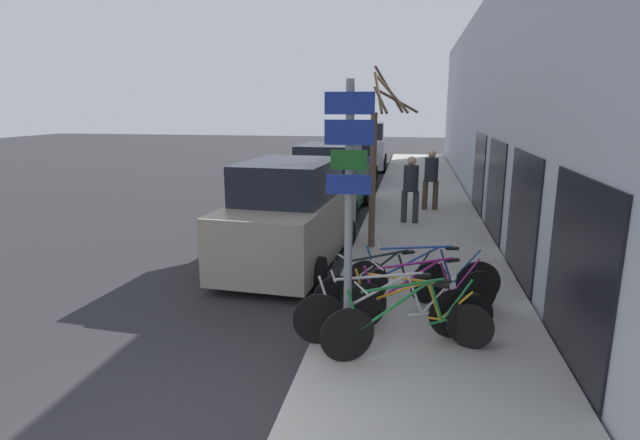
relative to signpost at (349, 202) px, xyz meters
name	(u,v)px	position (x,y,z in m)	size (l,w,h in m)	color
ground_plane	(335,215)	(-1.50, 8.60, -2.08)	(80.00, 80.00, 0.00)	#28282B
sidewalk_curb	(421,199)	(1.10, 11.40, -2.00)	(3.20, 32.00, 0.15)	#9E9B93
building_facade	(480,106)	(2.85, 11.30, 1.14)	(0.23, 32.00, 6.50)	#B2B7C1
signpost	(349,202)	(0.00, 0.00, 0.00)	(0.59, 0.12, 3.39)	gray
bicycle_0	(411,322)	(0.81, 0.00, -1.52)	(2.17, 1.12, 0.96)	black
bicycle_1	(387,312)	(0.50, 0.26, -1.52)	(2.43, 0.78, 0.96)	black
bicycle_2	(410,310)	(0.80, 0.50, -1.56)	(2.14, 0.79, 0.84)	black
bicycle_3	(422,295)	(0.97, 0.98, -1.53)	(2.25, 1.16, 0.94)	black
bicycle_4	(384,287)	(0.40, 1.24, -1.53)	(1.97, 1.33, 0.95)	black
bicycle_5	(422,279)	(0.98, 1.69, -1.52)	(2.45, 0.53, 0.96)	black
parked_car_0	(291,217)	(-1.68, 3.86, -1.09)	(2.32, 4.78, 2.16)	gray
parked_car_1	(330,182)	(-1.73, 8.99, -1.11)	(2.21, 4.31, 2.12)	#144728
parked_car_2	(353,161)	(-1.72, 15.00, -1.11)	(2.26, 4.82, 2.13)	navy
parked_car_3	(367,148)	(-1.60, 20.30, -0.98)	(2.13, 4.65, 2.39)	silver
pedestrian_near	(431,175)	(1.32, 9.31, -0.88)	(0.47, 0.40, 1.81)	#4C3D2D
pedestrian_far	(411,185)	(0.73, 7.42, -0.90)	(0.47, 0.40, 1.79)	#333338
street_tree	(376,161)	(-0.03, 4.86, -0.01)	(1.00, 1.78, 3.91)	brown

